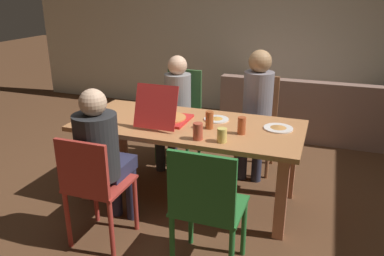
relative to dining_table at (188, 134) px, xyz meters
The scene contains 19 objects.
ground_plane 0.63m from the dining_table, ahead, with size 20.00×20.00×0.00m, color brown.
back_wall 2.91m from the dining_table, 90.00° to the left, with size 7.40×0.12×2.86m, color beige.
dining_table is the anchor object (origin of this frame).
chair_0 0.97m from the dining_table, 114.80° to the left, with size 0.41×0.45×0.99m.
person_0 0.81m from the dining_table, 120.25° to the left, with size 0.28×0.53×1.18m.
chair_1 0.98m from the dining_table, 114.60° to the right, with size 0.42×0.42×0.89m.
person_1 0.84m from the dining_table, 118.91° to the right, with size 0.31×0.53×1.20m.
chair_2 1.02m from the dining_table, 63.26° to the left, with size 0.38×0.42×0.98m.
person_2 0.90m from the dining_table, 59.15° to the left, with size 0.30×0.47×1.28m.
chair_3 1.02m from the dining_table, 63.32° to the right, with size 0.46×0.42×0.93m.
pizza_box_0 0.25m from the dining_table, 169.64° to the right, with size 0.37×0.49×0.37m.
plate_0 0.29m from the dining_table, 40.38° to the left, with size 0.22×0.22×0.03m.
plate_1 0.78m from the dining_table, ahead, with size 0.24×0.24×0.03m.
plate_2 0.78m from the dining_table, 167.28° to the right, with size 0.23×0.23×0.03m.
drinking_glass_0 0.53m from the dining_table, 10.39° to the right, with size 0.07×0.07×0.14m, color #B54E29.
drinking_glass_1 0.42m from the dining_table, 58.14° to the right, with size 0.08×0.08×0.13m, color #BD4B35.
drinking_glass_2 0.52m from the dining_table, 38.49° to the right, with size 0.08×0.08×0.11m, color #E4C861.
drinking_glass_3 0.28m from the dining_table, 14.83° to the right, with size 0.07×0.07×0.15m, color #B05327.
couch 2.27m from the dining_table, 68.40° to the left, with size 2.03×0.86×0.78m.
Camera 1 is at (1.10, -2.96, 1.85)m, focal length 35.97 mm.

